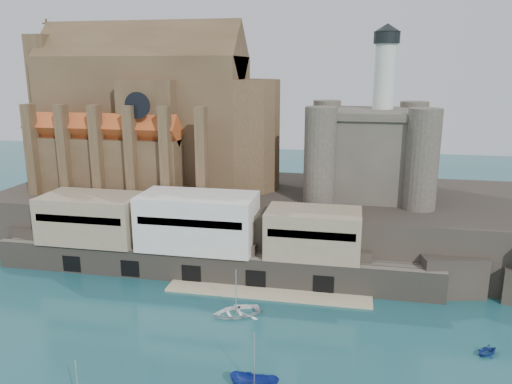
{
  "coord_description": "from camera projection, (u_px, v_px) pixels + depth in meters",
  "views": [
    {
      "loc": [
        13.38,
        -47.83,
        32.07
      ],
      "look_at": [
        -2.43,
        32.0,
        11.71
      ],
      "focal_mm": 35.0,
      "sensor_mm": 36.0,
      "label": 1
    }
  ],
  "objects": [
    {
      "name": "promontory",
      "position": [
        276.0,
        219.0,
        92.12
      ],
      "size": [
        100.0,
        36.0,
        10.0
      ],
      "color": "black",
      "rests_on": "ground"
    },
    {
      "name": "church",
      "position": [
        154.0,
        121.0,
        94.82
      ],
      "size": [
        47.0,
        25.93,
        30.51
      ],
      "color": "#4F3A25",
      "rests_on": "promontory"
    },
    {
      "name": "quay",
      "position": [
        197.0,
        238.0,
        78.22
      ],
      "size": [
        70.0,
        12.0,
        13.05
      ],
      "color": "#655D50",
      "rests_on": "ground"
    },
    {
      "name": "boat_7",
      "position": [
        487.0,
        354.0,
        57.39
      ],
      "size": [
        2.87,
        3.03,
        3.02
      ],
      "primitive_type": "imported",
      "rotation": [
        0.0,
        0.0,
        5.39
      ],
      "color": "navy",
      "rests_on": "ground"
    },
    {
      "name": "castle_keep",
      "position": [
        369.0,
        148.0,
        87.43
      ],
      "size": [
        21.2,
        21.2,
        29.3
      ],
      "color": "#494339",
      "rests_on": "promontory"
    },
    {
      "name": "boat_6",
      "position": [
        236.0,
        314.0,
        66.7
      ],
      "size": [
        3.53,
        4.8,
        6.63
      ],
      "primitive_type": "imported",
      "rotation": [
        0.0,
        0.0,
        5.23
      ],
      "color": "white",
      "rests_on": "ground"
    },
    {
      "name": "ground",
      "position": [
        222.0,
        362.0,
        55.82
      ],
      "size": [
        300.0,
        300.0,
        0.0
      ],
      "primitive_type": "plane",
      "color": "#184A50",
      "rests_on": "ground"
    }
  ]
}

